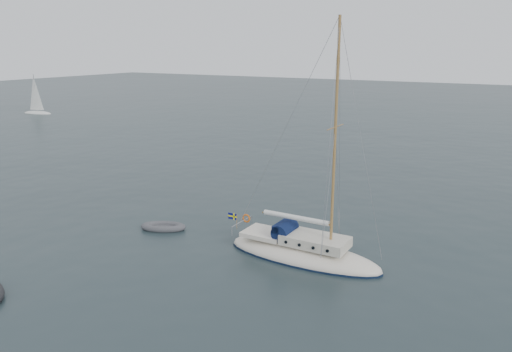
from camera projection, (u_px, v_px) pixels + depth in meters
The scene contains 4 objects.
ground at pixel (255, 249), 29.76m from camera, with size 300.00×300.00×0.00m, color black.
sailboat at pixel (303, 241), 28.26m from camera, with size 9.74×2.92×13.87m.
dinghy at pixel (163, 227), 32.95m from camera, with size 3.01×1.36×0.43m.
distant_yacht_a at pixel (36, 96), 88.31m from camera, with size 5.55×2.96×7.36m.
Camera 1 is at (13.71, -24.04, 11.78)m, focal length 35.00 mm.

